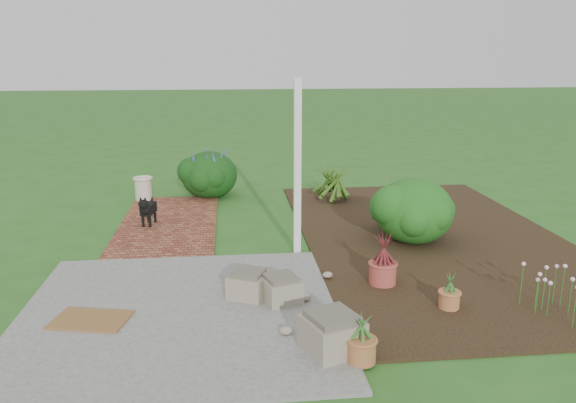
{
  "coord_description": "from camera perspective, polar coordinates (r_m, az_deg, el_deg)",
  "views": [
    {
      "loc": [
        -0.66,
        -7.56,
        2.8
      ],
      "look_at": [
        0.2,
        0.4,
        0.7
      ],
      "focal_mm": 35.0,
      "sensor_mm": 36.0,
      "label": 1
    }
  ],
  "objects": [
    {
      "name": "ground",
      "position": [
        8.09,
        -1.11,
        -5.56
      ],
      "size": [
        80.0,
        80.0,
        0.0
      ],
      "primitive_type": "plane",
      "color": "#2A591C",
      "rests_on": "ground"
    },
    {
      "name": "brick_path",
      "position": [
        9.78,
        -12.01,
        -2.16
      ],
      "size": [
        1.6,
        3.5,
        0.04
      ],
      "primitive_type": "cube",
      "color": "brown",
      "rests_on": "ground"
    },
    {
      "name": "purple_flowering_bush",
      "position": [
        11.41,
        -8.01,
        2.81
      ],
      "size": [
        1.41,
        1.41,
        0.95
      ],
      "primitive_type": "ellipsoid",
      "rotation": [
        0.0,
        0.0,
        -0.31
      ],
      "color": "black",
      "rests_on": "ground"
    },
    {
      "name": "terracotta_pot_small_right",
      "position": [
        5.43,
        7.44,
        -14.74
      ],
      "size": [
        0.32,
        0.32,
        0.23
      ],
      "primitive_type": "cylinder",
      "rotation": [
        0.0,
        0.0,
        -0.17
      ],
      "color": "#A16036",
      "rests_on": "garden_bed"
    },
    {
      "name": "stone_trough_near",
      "position": [
        5.53,
        4.5,
        -13.37
      ],
      "size": [
        0.65,
        0.65,
        0.33
      ],
      "primitive_type": "cube",
      "rotation": [
        0.0,
        0.0,
        0.37
      ],
      "color": "gray",
      "rests_on": "concrete_patio"
    },
    {
      "name": "agapanthus_clump_back",
      "position": [
        9.24,
        11.35,
        0.06
      ],
      "size": [
        1.32,
        1.32,
        0.96
      ],
      "primitive_type": null,
      "rotation": [
        0.0,
        0.0,
        0.28
      ],
      "color": "#163710",
      "rests_on": "garden_bed"
    },
    {
      "name": "agapanthus_clump_front",
      "position": [
        10.94,
        4.64,
        2.37
      ],
      "size": [
        1.18,
        1.18,
        0.89
      ],
      "primitive_type": null,
      "rotation": [
        0.0,
        0.0,
        -0.21
      ],
      "color": "#193D0C",
      "rests_on": "garden_bed"
    },
    {
      "name": "garden_bed",
      "position": [
        9.1,
        14.52,
        -3.62
      ],
      "size": [
        4.0,
        7.0,
        0.03
      ],
      "primitive_type": "cube",
      "color": "black",
      "rests_on": "ground"
    },
    {
      "name": "evergreen_shrub",
      "position": [
        8.73,
        12.69,
        -0.75
      ],
      "size": [
        1.54,
        1.54,
        1.0
      ],
      "primitive_type": "ellipsoid",
      "rotation": [
        0.0,
        0.0,
        0.39
      ],
      "color": "#1C3E14",
      "rests_on": "garden_bed"
    },
    {
      "name": "concrete_patio",
      "position": [
        6.47,
        -11.0,
        -11.05
      ],
      "size": [
        3.5,
        3.5,
        0.04
      ],
      "primitive_type": "cube",
      "color": "#60605E",
      "rests_on": "ground"
    },
    {
      "name": "stone_trough_far",
      "position": [
        6.68,
        -4.04,
        -8.48
      ],
      "size": [
        0.55,
        0.55,
        0.28
      ],
      "primitive_type": "cube",
      "rotation": [
        0.0,
        0.0,
        -0.42
      ],
      "color": "gray",
      "rests_on": "concrete_patio"
    },
    {
      "name": "pink_flower_patch",
      "position": [
        6.81,
        26.26,
        -8.38
      ],
      "size": [
        1.07,
        1.07,
        0.55
      ],
      "primitive_type": null,
      "rotation": [
        0.0,
        0.0,
        -0.27
      ],
      "color": "#113D0F",
      "rests_on": "garden_bed"
    },
    {
      "name": "stone_trough_mid",
      "position": [
        6.54,
        -0.72,
        -8.99
      ],
      "size": [
        0.51,
        0.51,
        0.27
      ],
      "primitive_type": "cube",
      "rotation": [
        0.0,
        0.0,
        0.33
      ],
      "color": "gray",
      "rests_on": "concrete_patio"
    },
    {
      "name": "veranda_post",
      "position": [
        7.88,
        0.96,
        3.34
      ],
      "size": [
        0.1,
        0.1,
        2.5
      ],
      "primitive_type": "cube",
      "color": "white",
      "rests_on": "ground"
    },
    {
      "name": "coir_doormat",
      "position": [
        6.49,
        -19.39,
        -11.26
      ],
      "size": [
        0.88,
        0.67,
        0.02
      ],
      "primitive_type": "cube",
      "rotation": [
        0.0,
        0.0,
        -0.22
      ],
      "color": "brown",
      "rests_on": "concrete_patio"
    },
    {
      "name": "cream_ceramic_urn",
      "position": [
        11.32,
        -14.47,
        1.26
      ],
      "size": [
        0.35,
        0.35,
        0.44
      ],
      "primitive_type": "cylinder",
      "rotation": [
        0.0,
        0.0,
        -0.05
      ],
      "color": "beige",
      "rests_on": "brick_path"
    },
    {
      "name": "terracotta_pot_small_left",
      "position": [
        6.67,
        16.06,
        -9.54
      ],
      "size": [
        0.24,
        0.24,
        0.19
      ],
      "primitive_type": "cylinder",
      "rotation": [
        0.0,
        0.0,
        0.02
      ],
      "color": "#B1673B",
      "rests_on": "garden_bed"
    },
    {
      "name": "terracotta_pot_bronze",
      "position": [
        7.14,
        9.59,
        -7.18
      ],
      "size": [
        0.35,
        0.35,
        0.27
      ],
      "primitive_type": "cylinder",
      "rotation": [
        0.0,
        0.0,
        0.03
      ],
      "color": "#A54137",
      "rests_on": "garden_bed"
    },
    {
      "name": "black_dog",
      "position": [
        9.58,
        -14.09,
        -0.69
      ],
      "size": [
        0.24,
        0.57,
        0.49
      ],
      "rotation": [
        0.0,
        0.0,
        -0.19
      ],
      "color": "black",
      "rests_on": "brick_path"
    }
  ]
}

